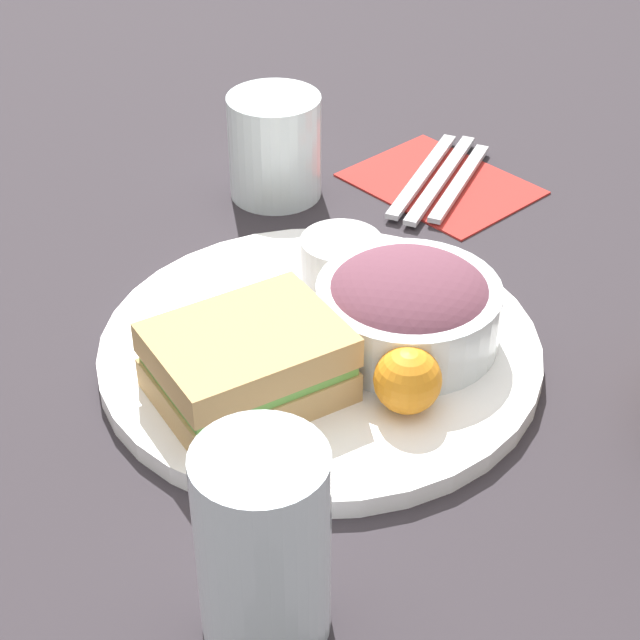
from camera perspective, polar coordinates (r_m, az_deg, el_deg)
ground_plane at (r=0.78m, az=0.00°, el=-2.07°), size 4.00×4.00×0.00m
plate at (r=0.78m, az=0.00°, el=-1.64°), size 0.32×0.32×0.01m
sandwich at (r=0.71m, az=-3.88°, el=-2.29°), size 0.14×0.12×0.05m
salad_bowl at (r=0.76m, az=4.73°, el=0.68°), size 0.13×0.13×0.06m
dressing_cup at (r=0.83m, az=1.14°, el=3.22°), size 0.06×0.06×0.04m
orange_wedge at (r=0.70m, az=4.69°, el=-3.21°), size 0.05×0.05×0.05m
drink_glass at (r=0.57m, az=-3.05°, el=-11.92°), size 0.07×0.07×0.12m
napkin at (r=1.00m, az=6.45°, el=7.28°), size 0.12×0.16×0.00m
fork at (r=1.01m, az=5.49°, el=7.71°), size 0.16×0.08×0.01m
knife at (r=1.00m, az=6.47°, el=7.50°), size 0.17×0.08×0.01m
spoon at (r=1.00m, az=7.46°, el=7.29°), size 0.14×0.07×0.01m
water_glass at (r=0.96m, az=-2.42°, el=9.23°), size 0.08×0.08×0.09m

